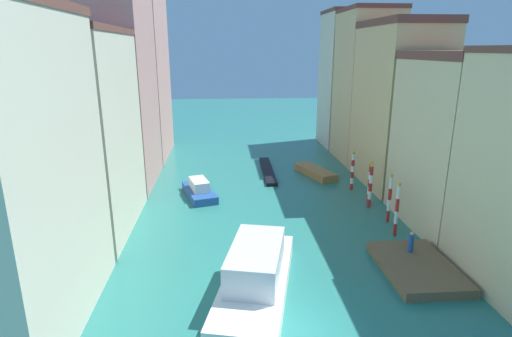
% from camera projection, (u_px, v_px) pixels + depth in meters
% --- Properties ---
extents(ground_plane, '(154.00, 154.00, 0.00)m').
position_uv_depth(ground_plane, '(258.00, 182.00, 44.30)').
color(ground_plane, '#28756B').
extents(building_left_0, '(6.13, 11.80, 15.99)m').
position_uv_depth(building_left_0, '(3.00, 177.00, 19.25)').
color(building_left_0, beige).
rests_on(building_left_0, ground).
extents(building_left_1, '(6.13, 11.81, 15.31)m').
position_uv_depth(building_left_1, '(86.00, 133.00, 30.95)').
color(building_left_1, beige).
rests_on(building_left_1, ground).
extents(building_left_2, '(6.13, 10.92, 21.78)m').
position_uv_depth(building_left_2, '(118.00, 78.00, 41.14)').
color(building_left_2, tan).
rests_on(building_left_2, ground).
extents(building_left_3, '(6.13, 12.01, 21.88)m').
position_uv_depth(building_left_3, '(140.00, 72.00, 52.28)').
color(building_left_3, tan).
rests_on(building_left_3, ground).
extents(building_right_1, '(6.13, 9.98, 13.65)m').
position_uv_depth(building_right_1, '(453.00, 142.00, 31.75)').
color(building_right_1, beige).
rests_on(building_right_1, ground).
extents(building_right_2, '(6.13, 11.21, 16.53)m').
position_uv_depth(building_right_2, '(397.00, 105.00, 41.72)').
color(building_right_2, '#DBB77A').
rests_on(building_right_2, ground).
extents(building_right_3, '(6.13, 8.57, 18.49)m').
position_uv_depth(building_right_3, '(365.00, 87.00, 50.83)').
color(building_right_3, '#DBB77A').
rests_on(building_right_3, ground).
extents(building_right_4, '(6.13, 8.10, 18.97)m').
position_uv_depth(building_right_4, '(345.00, 80.00, 59.12)').
color(building_right_4, beige).
rests_on(building_right_4, ground).
extents(waterfront_dock, '(4.37, 6.53, 0.61)m').
position_uv_depth(waterfront_dock, '(417.00, 267.00, 26.30)').
color(waterfront_dock, brown).
rests_on(waterfront_dock, ground).
extents(person_on_dock, '(0.36, 0.36, 1.46)m').
position_uv_depth(person_on_dock, '(411.00, 243.00, 27.52)').
color(person_on_dock, '#234C93').
rests_on(person_on_dock, waterfront_dock).
extents(mooring_pole_0, '(0.29, 0.29, 4.28)m').
position_uv_depth(mooring_pole_0, '(397.00, 209.00, 30.87)').
color(mooring_pole_0, red).
rests_on(mooring_pole_0, ground).
extents(mooring_pole_1, '(0.31, 0.31, 4.11)m').
position_uv_depth(mooring_pole_1, '(390.00, 198.00, 33.48)').
color(mooring_pole_1, red).
rests_on(mooring_pole_1, ground).
extents(mooring_pole_2, '(0.35, 0.35, 4.08)m').
position_uv_depth(mooring_pole_2, '(370.00, 185.00, 36.64)').
color(mooring_pole_2, red).
rests_on(mooring_pole_2, ground).
extents(mooring_pole_3, '(0.31, 0.31, 3.93)m').
position_uv_depth(mooring_pole_3, '(370.00, 181.00, 37.93)').
color(mooring_pole_3, red).
rests_on(mooring_pole_3, ground).
extents(mooring_pole_4, '(0.35, 0.35, 4.03)m').
position_uv_depth(mooring_pole_4, '(353.00, 170.00, 41.28)').
color(mooring_pole_4, red).
rests_on(mooring_pole_4, ground).
extents(vaporetto_white, '(5.94, 11.34, 3.02)m').
position_uv_depth(vaporetto_white, '(256.00, 275.00, 23.81)').
color(vaporetto_white, white).
rests_on(vaporetto_white, ground).
extents(gondola_black, '(1.37, 10.55, 0.38)m').
position_uv_depth(gondola_black, '(268.00, 171.00, 47.63)').
color(gondola_black, black).
rests_on(gondola_black, ground).
extents(motorboat_0, '(3.78, 6.20, 1.70)m').
position_uv_depth(motorboat_0, '(199.00, 190.00, 39.73)').
color(motorboat_0, '#234C93').
rests_on(motorboat_0, ground).
extents(motorboat_1, '(3.84, 6.53, 0.81)m').
position_uv_depth(motorboat_1, '(315.00, 172.00, 46.38)').
color(motorboat_1, olive).
rests_on(motorboat_1, ground).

